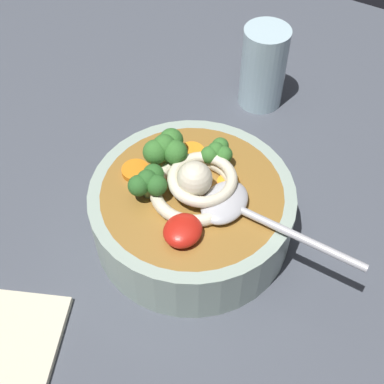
{
  "coord_description": "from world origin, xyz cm",
  "views": [
    {
      "loc": [
        -31.15,
        -19.46,
        52.68
      ],
      "look_at": [
        -0.85,
        -1.62,
        9.82
      ],
      "focal_mm": 49.69,
      "sensor_mm": 36.0,
      "label": 1
    }
  ],
  "objects": [
    {
      "name": "broccoli_floret_center",
      "position": [
        1.12,
        2.68,
        12.37
      ],
      "size": [
        5.14,
        4.43,
        4.07
      ],
      "color": "#7A9E60",
      "rests_on": "soup_bowl"
    },
    {
      "name": "noodle_pile",
      "position": [
        -0.71,
        -2.06,
        11.12
      ],
      "size": [
        10.36,
        10.16,
        4.17
      ],
      "color": "beige",
      "rests_on": "soup_bowl"
    },
    {
      "name": "broccoli_floret_beside_noodles",
      "position": [
        4.0,
        -1.89,
        11.65
      ],
      "size": [
        3.7,
        3.19,
        2.93
      ],
      "color": "#7A9E60",
      "rests_on": "soup_bowl"
    },
    {
      "name": "chili_sauce_dollop",
      "position": [
        -6.11,
        -3.67,
        10.75
      ],
      "size": [
        4.13,
        3.71,
        1.86
      ],
      "primitive_type": "ellipsoid",
      "color": "red",
      "rests_on": "soup_bowl"
    },
    {
      "name": "soup_bowl",
      "position": [
        -0.85,
        -1.62,
        6.51
      ],
      "size": [
        21.92,
        21.92,
        6.85
      ],
      "color": "#9EB2A3",
      "rests_on": "table_slab"
    },
    {
      "name": "carrot_slice_rear",
      "position": [
        3.77,
        1.16,
        10.12
      ],
      "size": [
        2.9,
        2.9,
        0.6
      ],
      "primitive_type": "cylinder",
      "color": "orange",
      "rests_on": "soup_bowl"
    },
    {
      "name": "carrot_slice_extra_a",
      "position": [
        1.88,
        -4.42,
        10.12
      ],
      "size": [
        2.37,
        2.37,
        0.6
      ],
      "primitive_type": "cylinder",
      "color": "orange",
      "rests_on": "soup_bowl"
    },
    {
      "name": "broccoli_floret_beside_chili",
      "position": [
        -3.39,
        1.93,
        11.95
      ],
      "size": [
        4.3,
        3.7,
        3.4
      ],
      "color": "#7A9E60",
      "rests_on": "soup_bowl"
    },
    {
      "name": "carrot_slice_left",
      "position": [
        -1.61,
        4.97,
        10.14
      ],
      "size": [
        2.99,
        2.99,
        0.64
      ],
      "primitive_type": "cylinder",
      "color": "orange",
      "rests_on": "soup_bowl"
    },
    {
      "name": "table_slab",
      "position": [
        0.0,
        0.0,
        1.48
      ],
      "size": [
        109.83,
        109.83,
        2.96
      ],
      "primitive_type": "cube",
      "color": "#474C56",
      "rests_on": "ground"
    },
    {
      "name": "soup_spoon",
      "position": [
        -0.92,
        -6.84,
        10.62
      ],
      "size": [
        6.06,
        17.24,
        1.6
      ],
      "rotation": [
        0.0,
        0.0,
        4.7
      ],
      "color": "#B7B7BC",
      "rests_on": "soup_bowl"
    },
    {
      "name": "drinking_glass",
      "position": [
        23.28,
        1.58,
        8.66
      ],
      "size": [
        6.08,
        6.08,
        11.4
      ],
      "primitive_type": "cylinder",
      "color": "silver",
      "rests_on": "table_slab"
    }
  ]
}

